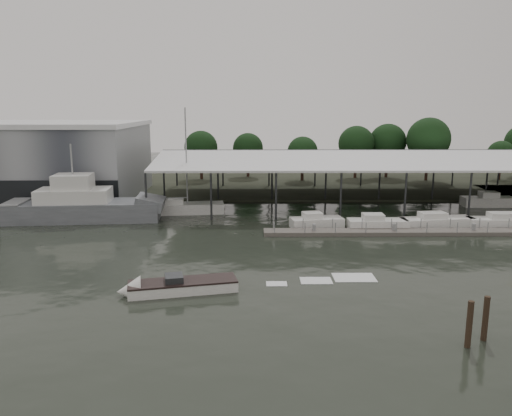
{
  "coord_description": "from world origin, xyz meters",
  "views": [
    {
      "loc": [
        -0.19,
        -38.29,
        12.59
      ],
      "look_at": [
        0.22,
        10.94,
        2.5
      ],
      "focal_mm": 35.0,
      "sensor_mm": 36.0,
      "label": 1
    }
  ],
  "objects": [
    {
      "name": "ground",
      "position": [
        0.0,
        0.0,
        0.0
      ],
      "size": [
        200.0,
        200.0,
        0.0
      ],
      "primitive_type": "plane",
      "color": "#232921",
      "rests_on": "ground"
    },
    {
      "name": "land_strip_far",
      "position": [
        0.0,
        42.0,
        0.1
      ],
      "size": [
        140.0,
        30.0,
        0.3
      ],
      "color": "#333628",
      "rests_on": "ground"
    },
    {
      "name": "storage_warehouse",
      "position": [
        -28.0,
        29.94,
        5.29
      ],
      "size": [
        24.5,
        20.5,
        10.5
      ],
      "color": "gray",
      "rests_on": "ground"
    },
    {
      "name": "covered_boat_shed",
      "position": [
        17.0,
        28.0,
        6.13
      ],
      "size": [
        58.24,
        24.0,
        6.96
      ],
      "color": "silver",
      "rests_on": "ground"
    },
    {
      "name": "floating_dock",
      "position": [
        15.0,
        10.0,
        0.2
      ],
      "size": [
        28.0,
        2.0,
        1.4
      ],
      "color": "#605C55",
      "rests_on": "ground"
    },
    {
      "name": "grey_trawler",
      "position": [
        -18.88,
        16.56,
        1.58
      ],
      "size": [
        17.57,
        6.14,
        8.84
      ],
      "rotation": [
        0.0,
        0.0,
        0.08
      ],
      "color": "slate",
      "rests_on": "ground"
    },
    {
      "name": "white_sailboat",
      "position": [
        -8.52,
        20.06,
        0.65
      ],
      "size": [
        9.75,
        3.65,
        12.63
      ],
      "rotation": [
        0.0,
        0.0,
        0.11
      ],
      "color": "white",
      "rests_on": "ground"
    },
    {
      "name": "speedboat_underway",
      "position": [
        -5.62,
        -5.8,
        0.39
      ],
      "size": [
        18.89,
        5.91,
        2.0
      ],
      "rotation": [
        0.0,
        0.0,
        3.36
      ],
      "color": "white",
      "rests_on": "ground"
    },
    {
      "name": "moored_cruiser_0",
      "position": [
        6.57,
        12.81,
        0.61
      ],
      "size": [
        5.77,
        3.1,
        1.7
      ],
      "rotation": [
        0.0,
        0.0,
        0.17
      ],
      "color": "white",
      "rests_on": "ground"
    },
    {
      "name": "moored_cruiser_1",
      "position": [
        12.79,
        11.98,
        0.61
      ],
      "size": [
        6.1,
        2.2,
        1.7
      ],
      "rotation": [
        0.0,
        0.0,
        -0.0
      ],
      "color": "white",
      "rests_on": "ground"
    },
    {
      "name": "moored_cruiser_2",
      "position": [
        19.25,
        12.74,
        0.61
      ],
      "size": [
        8.01,
        3.34,
        1.7
      ],
      "rotation": [
        0.0,
        0.0,
        0.15
      ],
      "color": "white",
      "rests_on": "ground"
    },
    {
      "name": "moored_cruiser_3",
      "position": [
        26.52,
        12.51,
        0.61
      ],
      "size": [
        8.06,
        2.43,
        1.7
      ],
      "rotation": [
        0.0,
        0.0,
        -0.03
      ],
      "color": "white",
      "rests_on": "ground"
    },
    {
      "name": "horizon_tree_line",
      "position": [
        23.37,
        47.58,
        6.04
      ],
      "size": [
        69.89,
        11.47,
        10.76
      ],
      "color": "black",
      "rests_on": "ground"
    }
  ]
}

